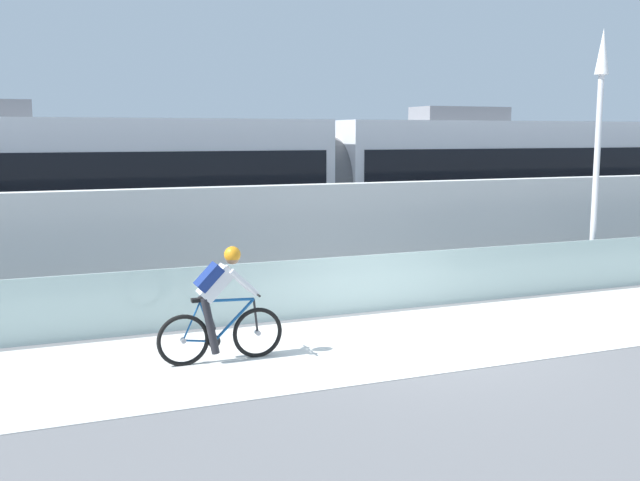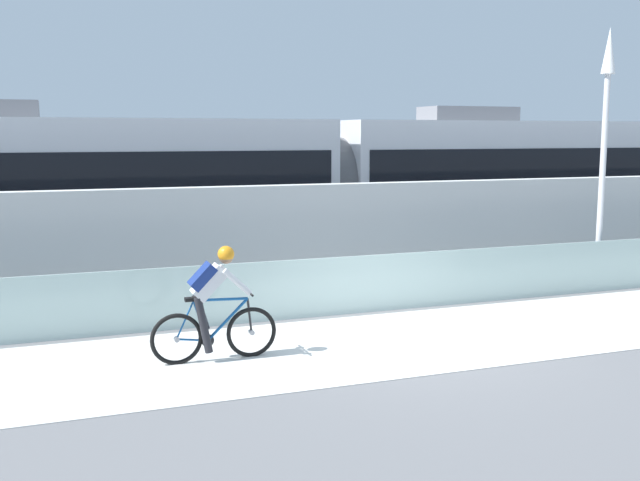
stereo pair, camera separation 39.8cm
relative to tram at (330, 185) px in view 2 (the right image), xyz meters
name	(u,v)px [view 2 (the right image)]	position (x,y,z in m)	size (l,w,h in m)	color
ground_plane	(408,340)	(-1.33, -6.85, -1.89)	(200.00, 200.00, 0.00)	slate
bike_path_deck	(408,340)	(-1.33, -6.85, -1.89)	(32.00, 3.20, 0.01)	silver
glass_parapet	(361,284)	(-1.33, -5.00, -1.38)	(32.00, 0.05, 1.02)	#ADC6C1
concrete_barrier_wall	(325,239)	(-1.33, -3.20, -0.81)	(32.00, 0.36, 2.16)	silver
tram_rail_near	(287,270)	(-1.33, -0.72, -1.89)	(32.00, 0.08, 0.01)	#595654
tram_rail_far	(270,260)	(-1.33, 0.72, -1.89)	(32.00, 0.08, 0.01)	#595654
tram	(330,185)	(0.00, 0.00, 0.00)	(22.56, 2.54, 3.81)	silver
cyclist_on_bike	(213,305)	(-4.32, -6.85, -1.09)	(1.77, 0.58, 1.61)	black
lamp_post_antenna	(605,126)	(4.06, -4.70, 1.40)	(0.28, 0.28, 5.20)	gray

